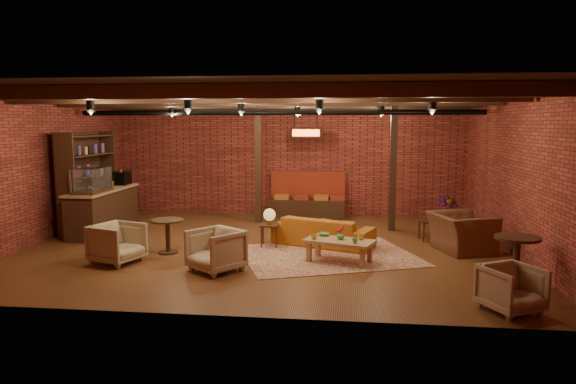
# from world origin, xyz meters

# --- Properties ---
(floor) EXTENTS (10.00, 10.00, 0.00)m
(floor) POSITION_xyz_m (0.00, 0.00, 0.00)
(floor) COLOR #3B1D0E
(floor) RESTS_ON ground
(ceiling) EXTENTS (10.00, 8.00, 0.02)m
(ceiling) POSITION_xyz_m (0.00, 0.00, 3.20)
(ceiling) COLOR black
(ceiling) RESTS_ON wall_back
(wall_back) EXTENTS (10.00, 0.02, 3.20)m
(wall_back) POSITION_xyz_m (0.00, 4.00, 1.60)
(wall_back) COLOR maroon
(wall_back) RESTS_ON ground
(wall_front) EXTENTS (10.00, 0.02, 3.20)m
(wall_front) POSITION_xyz_m (0.00, -4.00, 1.60)
(wall_front) COLOR maroon
(wall_front) RESTS_ON ground
(wall_left) EXTENTS (0.02, 8.00, 3.20)m
(wall_left) POSITION_xyz_m (-5.00, 0.00, 1.60)
(wall_left) COLOR maroon
(wall_left) RESTS_ON ground
(wall_right) EXTENTS (0.02, 8.00, 3.20)m
(wall_right) POSITION_xyz_m (5.00, 0.00, 1.60)
(wall_right) COLOR maroon
(wall_right) RESTS_ON ground
(ceiling_beams) EXTENTS (9.80, 6.40, 0.22)m
(ceiling_beams) POSITION_xyz_m (0.00, 0.00, 3.08)
(ceiling_beams) COLOR black
(ceiling_beams) RESTS_ON ceiling
(ceiling_pipe) EXTENTS (9.60, 0.12, 0.12)m
(ceiling_pipe) POSITION_xyz_m (0.00, 1.60, 2.85)
(ceiling_pipe) COLOR black
(ceiling_pipe) RESTS_ON ceiling
(post_left) EXTENTS (0.16, 0.16, 3.20)m
(post_left) POSITION_xyz_m (-0.60, 2.60, 1.60)
(post_left) COLOR black
(post_left) RESTS_ON ground
(post_right) EXTENTS (0.16, 0.16, 3.20)m
(post_right) POSITION_xyz_m (2.80, 2.00, 1.60)
(post_right) COLOR black
(post_right) RESTS_ON ground
(service_counter) EXTENTS (0.80, 2.50, 1.60)m
(service_counter) POSITION_xyz_m (-4.10, 1.00, 0.80)
(service_counter) COLOR black
(service_counter) RESTS_ON ground
(plant_counter) EXTENTS (0.35, 0.39, 0.30)m
(plant_counter) POSITION_xyz_m (-4.00, 1.20, 1.22)
(plant_counter) COLOR #337F33
(plant_counter) RESTS_ON service_counter
(shelving_hutch) EXTENTS (0.52, 2.00, 2.40)m
(shelving_hutch) POSITION_xyz_m (-4.50, 1.10, 1.20)
(shelving_hutch) COLOR black
(shelving_hutch) RESTS_ON ground
(banquette) EXTENTS (2.10, 0.70, 1.00)m
(banquette) POSITION_xyz_m (0.60, 3.55, 0.50)
(banquette) COLOR maroon
(banquette) RESTS_ON ground
(service_sign) EXTENTS (0.86, 0.06, 0.30)m
(service_sign) POSITION_xyz_m (0.60, 3.10, 2.35)
(service_sign) COLOR #FF5319
(service_sign) RESTS_ON ceiling
(ceiling_spotlights) EXTENTS (6.40, 4.40, 0.28)m
(ceiling_spotlights) POSITION_xyz_m (0.00, 0.00, 2.86)
(ceiling_spotlights) COLOR black
(ceiling_spotlights) RESTS_ON ceiling
(rug) EXTENTS (3.99, 3.53, 0.01)m
(rug) POSITION_xyz_m (1.35, -0.62, 0.01)
(rug) COLOR maroon
(rug) RESTS_ON floor
(sofa) EXTENTS (2.28, 1.53, 0.62)m
(sofa) POSITION_xyz_m (1.21, 0.23, 0.31)
(sofa) COLOR #A25716
(sofa) RESTS_ON floor
(coffee_table) EXTENTS (1.40, 1.01, 0.68)m
(coffee_table) POSITION_xyz_m (1.57, -1.08, 0.39)
(coffee_table) COLOR #A7744E
(coffee_table) RESTS_ON floor
(side_table_lamp) EXTENTS (0.41, 0.41, 0.81)m
(side_table_lamp) POSITION_xyz_m (0.08, 0.01, 0.62)
(side_table_lamp) COLOR black
(side_table_lamp) RESTS_ON floor
(round_table_left) EXTENTS (0.66, 0.66, 0.69)m
(round_table_left) POSITION_xyz_m (-1.87, -0.79, 0.47)
(round_table_left) COLOR black
(round_table_left) RESTS_ON floor
(armchair_a) EXTENTS (0.97, 1.00, 0.82)m
(armchair_a) POSITION_xyz_m (-2.56, -1.60, 0.41)
(armchair_a) COLOR beige
(armchair_a) RESTS_ON floor
(armchair_b) EXTENTS (1.10, 1.09, 0.83)m
(armchair_b) POSITION_xyz_m (-0.59, -1.92, 0.41)
(armchair_b) COLOR beige
(armchair_b) RESTS_ON floor
(armchair_right) EXTENTS (1.11, 1.38, 1.05)m
(armchair_right) POSITION_xyz_m (4.03, 0.03, 0.52)
(armchair_right) COLOR brown
(armchair_right) RESTS_ON floor
(side_table_book) EXTENTS (0.48, 0.48, 0.47)m
(side_table_book) POSITION_xyz_m (3.53, 1.01, 0.42)
(side_table_book) COLOR black
(side_table_book) RESTS_ON floor
(round_table_right) EXTENTS (0.70, 0.70, 0.82)m
(round_table_right) POSITION_xyz_m (4.40, -2.23, 0.55)
(round_table_right) COLOR black
(round_table_right) RESTS_ON floor
(armchair_far) EXTENTS (0.92, 0.91, 0.72)m
(armchair_far) POSITION_xyz_m (3.98, -3.38, 0.36)
(armchair_far) COLOR beige
(armchair_far) RESTS_ON floor
(plant_tall) EXTENTS (2.06, 2.06, 2.82)m
(plant_tall) POSITION_xyz_m (4.00, 1.46, 1.41)
(plant_tall) COLOR #4C7F4C
(plant_tall) RESTS_ON floor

